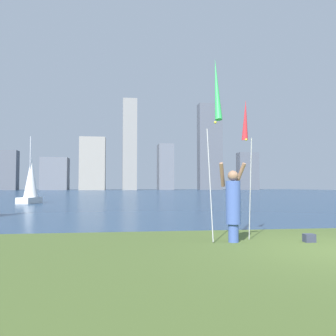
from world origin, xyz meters
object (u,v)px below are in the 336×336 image
person (233,203)px  sailboat_1 (31,183)px  kite_flag_right (246,124)px  bag (309,238)px  kite_flag_left (217,93)px

person → sailboat_1: bearing=112.2°
person → kite_flag_right: bearing=39.9°
kite_flag_right → bag: size_ratio=14.15×
kite_flag_left → bag: (2.27, 0.18, -3.32)m
kite_flag_right → bag: (1.26, -0.71, -2.80)m
person → bag: size_ratio=7.60×
kite_flag_left → bag: kite_flag_left is taller
kite_flag_right → bag: bearing=-29.4°
kite_flag_left → sailboat_1: (-8.66, 19.94, -1.86)m
kite_flag_left → kite_flag_right: (1.01, 0.89, -0.52)m
bag → person: bearing=172.1°
kite_flag_left → bag: 4.03m
kite_flag_right → sailboat_1: sailboat_1 is taller
kite_flag_left → kite_flag_right: bearing=41.5°
kite_flag_right → bag: 3.15m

